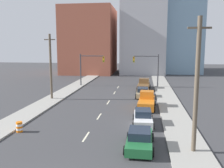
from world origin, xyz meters
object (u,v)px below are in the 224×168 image
at_px(sedan_white, 143,118).
at_px(sedan_tan, 143,93).
at_px(sedan_green, 140,139).
at_px(pickup_truck_orange, 147,101).
at_px(utility_pole_right_near, 197,85).
at_px(utility_pole_left_mid, 51,66).
at_px(traffic_signal_left, 88,65).
at_px(pickup_truck_brown, 144,85).
at_px(traffic_signal_right, 151,66).
at_px(traffic_barrel, 19,127).

distance_m(sedan_white, sedan_tan, 13.53).
distance_m(sedan_green, pickup_truck_orange, 12.64).
height_order(utility_pole_right_near, sedan_tan, utility_pole_right_near).
bearing_deg(sedan_white, pickup_truck_orange, 84.79).
relative_size(utility_pole_right_near, sedan_white, 2.09).
bearing_deg(utility_pole_left_mid, sedan_green, -50.66).
relative_size(sedan_green, pickup_truck_orange, 0.89).
distance_m(traffic_signal_left, pickup_truck_orange, 20.02).
bearing_deg(utility_pole_right_near, traffic_signal_left, 116.59).
relative_size(sedan_green, pickup_truck_brown, 0.80).
bearing_deg(sedan_green, sedan_white, 89.28).
height_order(traffic_signal_left, traffic_signal_right, same).
relative_size(traffic_barrel, pickup_truck_orange, 0.18).
bearing_deg(traffic_signal_left, utility_pole_right_near, -63.41).
relative_size(traffic_signal_right, utility_pole_left_mid, 0.66).
xyz_separation_m(sedan_green, pickup_truck_brown, (0.20, 26.55, 0.09)).
distance_m(sedan_white, pickup_truck_orange, 6.73).
bearing_deg(sedan_green, pickup_truck_orange, 88.48).
height_order(traffic_signal_right, traffic_barrel, traffic_signal_right).
distance_m(traffic_signal_left, traffic_signal_right, 12.07).
relative_size(traffic_signal_right, sedan_tan, 1.35).
distance_m(traffic_signal_left, traffic_barrel, 26.90).
bearing_deg(sedan_white, utility_pole_left_mid, 141.09).
distance_m(utility_pole_left_mid, pickup_truck_orange, 14.71).
bearing_deg(sedan_tan, utility_pole_right_near, -78.80).
distance_m(traffic_signal_right, sedan_green, 29.07).
height_order(traffic_signal_left, pickup_truck_brown, traffic_signal_left).
xyz_separation_m(traffic_signal_right, traffic_barrel, (-12.30, -26.66, -3.61)).
distance_m(sedan_green, pickup_truck_brown, 26.55).
distance_m(utility_pole_left_mid, sedan_white, 17.24).
bearing_deg(sedan_white, traffic_barrel, -163.17).
bearing_deg(sedan_green, traffic_signal_right, 88.50).
relative_size(traffic_signal_right, sedan_green, 1.32).
bearing_deg(traffic_signal_left, utility_pole_left_mid, -100.80).
xyz_separation_m(sedan_tan, pickup_truck_brown, (0.15, 7.12, 0.09)).
bearing_deg(pickup_truck_orange, traffic_signal_right, 90.33).
distance_m(traffic_signal_left, utility_pole_right_near, 32.67).
height_order(traffic_signal_right, sedan_tan, traffic_signal_right).
distance_m(traffic_barrel, sedan_green, 11.13).
relative_size(traffic_signal_left, traffic_barrel, 6.57).
bearing_deg(sedan_tan, utility_pole_left_mid, -165.38).
relative_size(traffic_signal_right, sedan_white, 1.34).
relative_size(utility_pole_left_mid, sedan_tan, 2.04).
distance_m(traffic_signal_left, utility_pole_left_mid, 13.07).
height_order(utility_pole_left_mid, pickup_truck_brown, utility_pole_left_mid).
relative_size(traffic_signal_left, pickup_truck_brown, 1.05).
bearing_deg(pickup_truck_orange, sedan_green, -89.72).
xyz_separation_m(utility_pole_right_near, sedan_white, (-3.73, 6.27, -4.33)).
distance_m(traffic_signal_right, sedan_tan, 10.09).
relative_size(traffic_signal_left, utility_pole_left_mid, 0.66).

